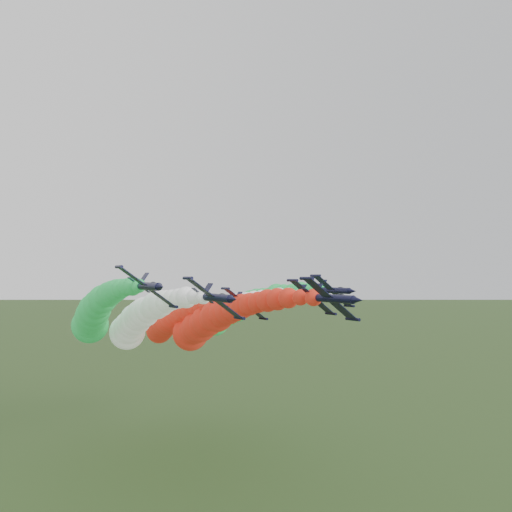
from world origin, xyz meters
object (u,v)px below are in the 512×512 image
Objects in this scene: jet_trail at (171,321)px; jet_inner_left at (137,321)px; jet_outer_left at (95,314)px; jet_lead at (208,322)px; jet_outer_right at (235,311)px; jet_inner_right at (210,319)px.

jet_inner_left is at bearing -132.01° from jet_trail.
jet_trail is (23.68, 9.78, -3.46)m from jet_outer_left.
jet_inner_left is at bearing 142.95° from jet_lead.
jet_trail is (-15.50, 9.29, -2.76)m from jet_outer_right.
jet_inner_left reaches higher than jet_trail.
jet_inner_right is 1.00× the size of jet_outer_right.
jet_lead is 1.00× the size of jet_inner_left.
jet_inner_left is 1.01× the size of jet_trail.
jet_trail is at bearing 22.44° from jet_outer_left.
jet_inner_left is 1.00× the size of jet_inner_right.
jet_outer_left reaches higher than jet_inner_left.
jet_outer_right is (31.07, 8.00, 0.79)m from jet_inner_left.
jet_inner_right is at bearing -4.84° from jet_outer_left.
jet_lead is 1.01× the size of jet_outer_right.
jet_inner_left is 22.39m from jet_inner_right.
jet_outer_right reaches higher than jet_inner_right.
jet_inner_right is at bearing 62.00° from jet_lead.
jet_inner_right is (8.14, 15.31, -0.55)m from jet_lead.
jet_lead is at bearing -39.31° from jet_outer_left.
jet_inner_right is 1.00× the size of jet_outer_left.
jet_outer_left is (-29.92, 2.53, 2.15)m from jet_inner_right.
jet_outer_left is 1.01× the size of jet_trail.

